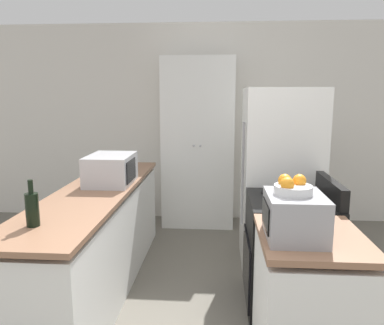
% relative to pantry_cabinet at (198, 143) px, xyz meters
% --- Properties ---
extents(wall_back, '(7.00, 0.06, 2.60)m').
position_rel_pantry_cabinet_xyz_m(wall_back, '(0.01, 0.28, 0.23)').
color(wall_back, silver).
rests_on(wall_back, ground_plane).
extents(counter_left, '(0.60, 2.59, 0.89)m').
position_rel_pantry_cabinet_xyz_m(counter_left, '(-0.78, -1.73, -0.64)').
color(counter_left, silver).
rests_on(counter_left, ground_plane).
extents(counter_right, '(0.60, 0.72, 0.89)m').
position_rel_pantry_cabinet_xyz_m(counter_right, '(0.81, -2.67, -0.64)').
color(counter_right, silver).
rests_on(counter_right, ground_plane).
extents(pantry_cabinet, '(0.90, 0.49, 2.14)m').
position_rel_pantry_cabinet_xyz_m(pantry_cabinet, '(0.00, 0.00, 0.00)').
color(pantry_cabinet, white).
rests_on(pantry_cabinet, ground_plane).
extents(stove, '(0.66, 0.71, 1.05)m').
position_rel_pantry_cabinet_xyz_m(stove, '(0.83, -1.93, -0.62)').
color(stove, black).
rests_on(stove, ground_plane).
extents(refrigerator, '(0.73, 0.79, 1.75)m').
position_rel_pantry_cabinet_xyz_m(refrigerator, '(0.86, -1.14, -0.20)').
color(refrigerator, white).
rests_on(refrigerator, ground_plane).
extents(microwave, '(0.39, 0.51, 0.26)m').
position_rel_pantry_cabinet_xyz_m(microwave, '(-0.70, -1.52, -0.05)').
color(microwave, '#B2B2B7').
rests_on(microwave, counter_left).
extents(wine_bottle, '(0.08, 0.08, 0.29)m').
position_rel_pantry_cabinet_xyz_m(wine_bottle, '(-0.86, -2.64, -0.07)').
color(wine_bottle, black).
rests_on(wine_bottle, counter_left).
extents(toaster_oven, '(0.32, 0.38, 0.25)m').
position_rel_pantry_cabinet_xyz_m(toaster_oven, '(0.69, -2.72, -0.06)').
color(toaster_oven, '#939399').
rests_on(toaster_oven, counter_right).
extents(fruit_bowl, '(0.21, 0.21, 0.11)m').
position_rel_pantry_cabinet_xyz_m(fruit_bowl, '(0.67, -2.71, 0.11)').
color(fruit_bowl, silver).
rests_on(fruit_bowl, toaster_oven).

